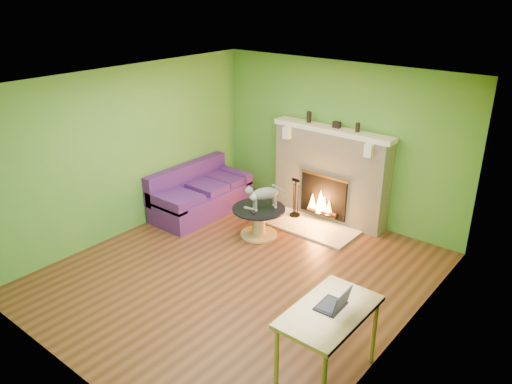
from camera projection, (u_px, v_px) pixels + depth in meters
floor at (239, 273)px, 6.88m from camera, size 5.00×5.00×0.00m
ceiling at (236, 84)px, 5.87m from camera, size 5.00×5.00×0.00m
wall_back at (338, 142)px, 8.17m from camera, size 5.00×0.00×5.00m
wall_front at (60, 266)px, 4.59m from camera, size 5.00×0.00×5.00m
wall_left at (128, 152)px, 7.68m from camera, size 0.00×5.00×5.00m
wall_right at (405, 239)px, 5.07m from camera, size 0.00×5.00×5.00m
window_frame at (364, 251)px, 4.34m from camera, size 0.00×1.20×1.20m
window_pane at (363, 251)px, 4.34m from camera, size 0.00×1.06×1.06m
fireplace at (330, 175)px, 8.24m from camera, size 2.10×0.46×1.58m
hearth at (311, 227)px, 8.16m from camera, size 1.50×0.75×0.03m
mantel at (332, 130)px, 7.93m from camera, size 2.10×0.28×0.08m
sofa at (200, 195)px, 8.63m from camera, size 0.85×1.79×0.80m
coffee_table at (259, 220)px, 7.82m from camera, size 0.83×0.83×0.47m
desk at (329, 318)px, 4.82m from camera, size 0.63×1.09×0.81m
cat at (265, 196)px, 7.66m from camera, size 0.54×0.69×0.41m
remote_silver at (249, 208)px, 7.72m from camera, size 0.17×0.06×0.02m
remote_black at (252, 212)px, 7.60m from camera, size 0.16×0.10×0.02m
laptop at (331, 297)px, 4.79m from camera, size 0.28×0.32×0.23m
fire_tools at (295, 197)px, 8.38m from camera, size 0.18×0.18×0.68m
mantel_vase_left at (309, 117)px, 8.17m from camera, size 0.08×0.08×0.18m
mantel_vase_right at (358, 127)px, 7.66m from camera, size 0.07×0.07×0.14m
mantel_box at (337, 125)px, 7.88m from camera, size 0.12×0.08×0.10m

